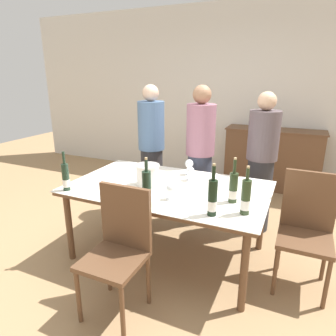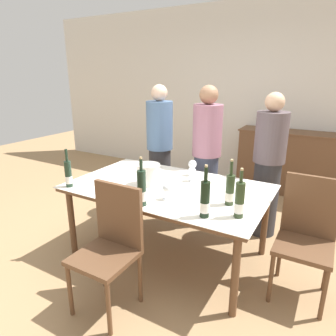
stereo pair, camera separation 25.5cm
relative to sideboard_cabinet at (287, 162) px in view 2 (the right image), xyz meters
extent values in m
plane|color=#A37F56|center=(-0.72, -2.34, -0.47)|extent=(12.00, 12.00, 0.00)
cube|color=silver|center=(-0.72, 0.29, 0.93)|extent=(8.00, 0.10, 2.80)
cube|color=brown|center=(0.00, 0.00, -0.01)|extent=(1.39, 0.44, 0.91)
cube|color=brown|center=(0.00, 0.00, 0.46)|extent=(1.43, 0.46, 0.02)
cylinder|color=brown|center=(-1.54, -2.80, -0.13)|extent=(0.06, 0.06, 0.68)
cylinder|color=brown|center=(0.10, -2.80, -0.13)|extent=(0.06, 0.06, 0.68)
cylinder|color=brown|center=(-1.54, -1.88, -0.13)|extent=(0.06, 0.06, 0.68)
cylinder|color=brown|center=(0.10, -1.88, -0.13)|extent=(0.06, 0.06, 0.68)
cube|color=brown|center=(-0.72, -2.34, 0.23)|extent=(1.81, 1.09, 0.04)
cube|color=white|center=(-0.72, -2.34, 0.25)|extent=(1.84, 1.12, 0.01)
cylinder|color=white|center=(-0.91, -2.39, 0.36)|extent=(0.21, 0.21, 0.20)
cylinder|color=white|center=(-0.91, -2.39, 0.45)|extent=(0.23, 0.23, 0.01)
cylinder|color=#28381E|center=(-0.09, -2.45, 0.38)|extent=(0.07, 0.07, 0.25)
cylinder|color=silver|center=(-0.09, -2.45, 0.33)|extent=(0.07, 0.07, 0.07)
cylinder|color=#28381E|center=(-0.09, -2.45, 0.56)|extent=(0.03, 0.03, 0.11)
cylinder|color=tan|center=(-0.09, -2.45, 0.63)|extent=(0.02, 0.02, 0.02)
cylinder|color=#1E3323|center=(-1.52, -2.81, 0.38)|extent=(0.06, 0.06, 0.25)
cylinder|color=white|center=(-1.52, -2.81, 0.33)|extent=(0.06, 0.06, 0.07)
cylinder|color=#1E3323|center=(-1.52, -2.81, 0.56)|extent=(0.02, 0.02, 0.11)
cylinder|color=black|center=(-0.18, -2.75, 0.39)|extent=(0.07, 0.07, 0.28)
cylinder|color=white|center=(-0.18, -2.75, 0.33)|extent=(0.07, 0.07, 0.08)
cylinder|color=black|center=(-0.18, -2.75, 0.59)|extent=(0.03, 0.03, 0.11)
cylinder|color=tan|center=(-0.18, -2.75, 0.65)|extent=(0.02, 0.02, 0.02)
cylinder|color=#1E3323|center=(-0.69, -2.81, 0.40)|extent=(0.07, 0.07, 0.29)
cylinder|color=white|center=(-0.69, -2.81, 0.34)|extent=(0.07, 0.07, 0.08)
cylinder|color=#1E3323|center=(-0.69, -2.81, 0.59)|extent=(0.03, 0.03, 0.10)
cylinder|color=tan|center=(-0.69, -2.81, 0.65)|extent=(0.02, 0.02, 0.02)
cylinder|color=#28381E|center=(0.04, -2.63, 0.39)|extent=(0.07, 0.07, 0.27)
cylinder|color=white|center=(0.04, -2.63, 0.33)|extent=(0.07, 0.07, 0.08)
cylinder|color=#28381E|center=(0.04, -2.63, 0.57)|extent=(0.02, 0.02, 0.09)
cylinder|color=tan|center=(0.04, -2.63, 0.63)|extent=(0.02, 0.02, 0.02)
cylinder|color=white|center=(-0.58, -2.61, 0.26)|extent=(0.08, 0.08, 0.00)
cylinder|color=white|center=(-0.58, -2.61, 0.30)|extent=(0.01, 0.01, 0.07)
sphere|color=white|center=(-0.58, -2.61, 0.36)|extent=(0.08, 0.08, 0.08)
cylinder|color=white|center=(-0.66, -1.93, 0.26)|extent=(0.07, 0.07, 0.00)
cylinder|color=white|center=(-0.66, -1.93, 0.30)|extent=(0.01, 0.01, 0.08)
sphere|color=white|center=(-0.66, -1.93, 0.38)|extent=(0.09, 0.09, 0.09)
cylinder|color=white|center=(-0.59, -2.09, 0.26)|extent=(0.07, 0.07, 0.00)
cylinder|color=white|center=(-0.59, -2.09, 0.29)|extent=(0.01, 0.01, 0.06)
sphere|color=white|center=(-0.59, -2.09, 0.35)|extent=(0.08, 0.08, 0.08)
cylinder|color=brown|center=(-0.95, -3.40, -0.25)|extent=(0.03, 0.03, 0.43)
cylinder|color=brown|center=(-0.58, -3.40, -0.25)|extent=(0.03, 0.03, 0.43)
cylinder|color=brown|center=(-0.95, -3.03, -0.25)|extent=(0.03, 0.03, 0.43)
cylinder|color=brown|center=(-0.58, -3.03, -0.25)|extent=(0.03, 0.03, 0.43)
cube|color=brown|center=(-0.76, -3.21, -0.02)|extent=(0.42, 0.42, 0.04)
cube|color=brown|center=(-0.76, -3.02, 0.25)|extent=(0.42, 0.04, 0.49)
cylinder|color=brown|center=(0.31, -2.52, -0.25)|extent=(0.03, 0.03, 0.43)
cylinder|color=brown|center=(0.68, -2.52, -0.25)|extent=(0.03, 0.03, 0.43)
cylinder|color=brown|center=(0.31, -2.15, -0.25)|extent=(0.03, 0.03, 0.43)
cylinder|color=brown|center=(0.68, -2.15, -0.25)|extent=(0.03, 0.03, 0.43)
cube|color=brown|center=(0.49, -2.34, -0.02)|extent=(0.42, 0.42, 0.04)
cube|color=brown|center=(0.49, -2.15, 0.25)|extent=(0.42, 0.04, 0.51)
cylinder|color=#2D2D33|center=(-1.35, -1.45, -0.06)|extent=(0.28, 0.28, 0.82)
cylinder|color=#4C6B93|center=(-1.35, -1.45, 0.65)|extent=(0.33, 0.33, 0.59)
sphere|color=beige|center=(-1.35, -1.45, 1.05)|extent=(0.20, 0.20, 0.20)
cylinder|color=#383F56|center=(-0.68, -1.51, -0.05)|extent=(0.28, 0.28, 0.84)
cylinder|color=#9E667A|center=(-0.68, -1.51, 0.66)|extent=(0.33, 0.33, 0.58)
sphere|color=#A37556|center=(-0.68, -1.51, 1.05)|extent=(0.21, 0.21, 0.21)
cylinder|color=#2D2D33|center=(0.00, -1.44, -0.05)|extent=(0.28, 0.28, 0.84)
cylinder|color=#594C51|center=(0.00, -1.44, 0.64)|extent=(0.33, 0.33, 0.53)
sphere|color=#DBAD89|center=(0.00, -1.44, 1.00)|extent=(0.20, 0.20, 0.20)
camera|label=1|loc=(0.36, -4.73, 1.27)|focal=32.00mm
camera|label=2|loc=(0.59, -4.62, 1.27)|focal=32.00mm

